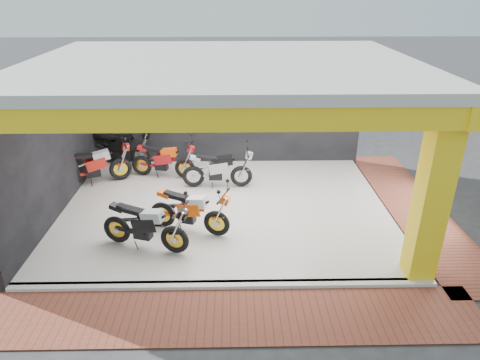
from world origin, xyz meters
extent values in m
plane|color=#2D2D30|center=(0.00, 0.00, 0.00)|extent=(80.00, 80.00, 0.00)
cube|color=white|center=(0.00, 2.00, 0.05)|extent=(8.00, 6.00, 0.10)
cube|color=beige|center=(0.00, 2.00, 3.60)|extent=(8.40, 6.40, 0.20)
cube|color=black|center=(0.00, 5.10, 1.75)|extent=(8.20, 0.20, 3.50)
cube|color=black|center=(-4.10, 2.00, 1.75)|extent=(0.20, 6.20, 3.50)
cube|color=yellow|center=(3.75, -0.75, 1.75)|extent=(0.50, 0.50, 3.50)
cube|color=yellow|center=(0.00, -1.00, 3.30)|extent=(8.40, 0.30, 0.40)
cube|color=yellow|center=(4.00, 2.00, 3.30)|extent=(0.30, 6.40, 0.40)
cube|color=white|center=(0.00, -1.02, 0.05)|extent=(8.00, 0.20, 0.10)
cube|color=brown|center=(0.00, -1.80, 0.01)|extent=(9.00, 1.40, 0.03)
cube|color=brown|center=(4.80, 2.00, 0.01)|extent=(1.40, 7.00, 0.03)
camera|label=1|loc=(0.20, -7.47, 5.21)|focal=32.00mm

